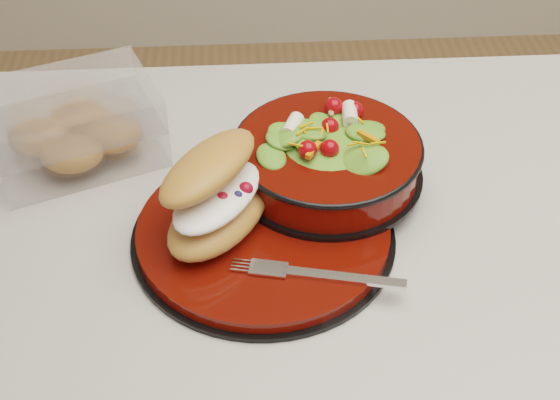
{
  "coord_description": "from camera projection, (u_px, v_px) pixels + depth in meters",
  "views": [
    {
      "loc": [
        -0.1,
        -0.64,
        1.51
      ],
      "look_at": [
        -0.06,
        0.01,
        0.94
      ],
      "focal_mm": 50.0,
      "sensor_mm": 36.0,
      "label": 1
    }
  ],
  "objects": [
    {
      "name": "salad_bowl",
      "position": [
        327.0,
        152.0,
        0.91
      ],
      "size": [
        0.23,
        0.23,
        0.1
      ],
      "rotation": [
        0.0,
        0.0,
        -0.4
      ],
      "color": "black",
      "rests_on": "dinner_plate"
    },
    {
      "name": "fork",
      "position": [
        321.0,
        275.0,
        0.81
      ],
      "size": [
        0.16,
        0.05,
        0.0
      ],
      "rotation": [
        0.0,
        0.0,
        1.35
      ],
      "color": "silver",
      "rests_on": "dinner_plate"
    },
    {
      "name": "pastry_box",
      "position": [
        74.0,
        126.0,
        0.97
      ],
      "size": [
        0.24,
        0.21,
        0.09
      ],
      "rotation": [
        0.0,
        0.0,
        0.37
      ],
      "color": "white",
      "rests_on": "island_counter"
    },
    {
      "name": "dinner_plate",
      "position": [
        264.0,
        233.0,
        0.87
      ],
      "size": [
        0.3,
        0.3,
        0.02
      ],
      "rotation": [
        0.0,
        0.0,
        0.05
      ],
      "color": "black",
      "rests_on": "island_counter"
    },
    {
      "name": "croissant",
      "position": [
        218.0,
        195.0,
        0.84
      ],
      "size": [
        0.15,
        0.19,
        0.09
      ],
      "rotation": [
        0.0,
        0.0,
        0.99
      ],
      "color": "#B97238",
      "rests_on": "dinner_plate"
    }
  ]
}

